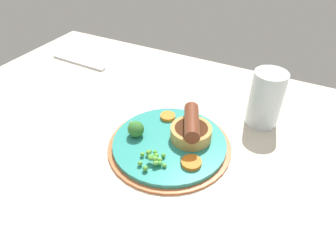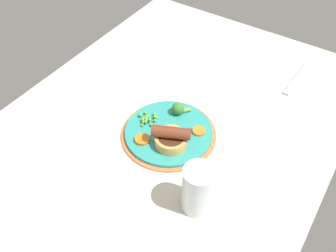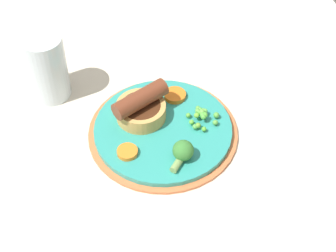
# 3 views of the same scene
# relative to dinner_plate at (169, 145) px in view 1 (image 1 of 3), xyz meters

# --- Properties ---
(dining_table) EXTENTS (1.10, 0.80, 0.03)m
(dining_table) POSITION_rel_dinner_plate_xyz_m (-0.02, -0.02, -0.02)
(dining_table) COLOR beige
(dining_table) RESTS_ON ground
(dinner_plate) EXTENTS (0.24, 0.24, 0.01)m
(dinner_plate) POSITION_rel_dinner_plate_xyz_m (0.00, 0.00, 0.00)
(dinner_plate) COLOR #CC6B3D
(dinner_plate) RESTS_ON dining_table
(sausage_pudding) EXTENTS (0.08, 0.10, 0.05)m
(sausage_pudding) POSITION_rel_dinner_plate_xyz_m (0.03, 0.03, 0.03)
(sausage_pudding) COLOR tan
(sausage_pudding) RESTS_ON dinner_plate
(pea_pile) EXTENTS (0.05, 0.05, 0.02)m
(pea_pile) POSITION_rel_dinner_plate_xyz_m (-0.00, -0.06, 0.02)
(pea_pile) COLOR #62AE44
(pea_pile) RESTS_ON dinner_plate
(broccoli_floret_near) EXTENTS (0.04, 0.04, 0.03)m
(broccoli_floret_near) POSITION_rel_dinner_plate_xyz_m (-0.07, -0.01, 0.02)
(broccoli_floret_near) COLOR #387A33
(broccoli_floret_near) RESTS_ON dinner_plate
(carrot_slice_0) EXTENTS (0.04, 0.04, 0.01)m
(carrot_slice_0) POSITION_rel_dinner_plate_xyz_m (0.06, -0.04, 0.01)
(carrot_slice_0) COLOR orange
(carrot_slice_0) RESTS_ON dinner_plate
(carrot_slice_4) EXTENTS (0.04, 0.04, 0.01)m
(carrot_slice_4) POSITION_rel_dinner_plate_xyz_m (-0.04, 0.06, 0.01)
(carrot_slice_4) COLOR orange
(carrot_slice_4) RESTS_ON dinner_plate
(fork) EXTENTS (0.18, 0.02, 0.01)m
(fork) POSITION_rel_dinner_plate_xyz_m (-0.39, 0.19, -0.00)
(fork) COLOR silver
(fork) RESTS_ON dining_table
(drinking_glass) EXTENTS (0.07, 0.07, 0.12)m
(drinking_glass) POSITION_rel_dinner_plate_xyz_m (0.14, 0.16, 0.05)
(drinking_glass) COLOR silver
(drinking_glass) RESTS_ON dining_table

